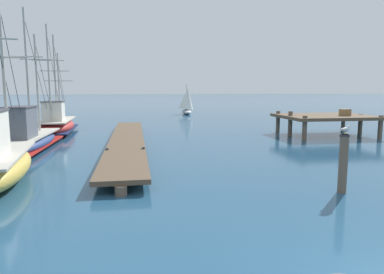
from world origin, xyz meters
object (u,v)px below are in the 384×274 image
object	(u,v)px
fishing_boat_1	(28,138)
mooring_piling	(343,162)
perched_seagull	(345,129)
fishing_boat_0	(56,124)
distant_sailboat	(187,101)

from	to	relation	value
fishing_boat_1	mooring_piling	world-z (taller)	fishing_boat_1
fishing_boat_1	perched_seagull	world-z (taller)	fishing_boat_1
fishing_boat_1	perched_seagull	bearing A→B (deg)	-39.16
fishing_boat_0	distant_sailboat	xyz separation A→B (m)	(11.97, 16.90, 0.89)
mooring_piling	distant_sailboat	size ratio (longest dim) A/B	0.49
fishing_boat_0	distant_sailboat	world-z (taller)	fishing_boat_0
fishing_boat_0	mooring_piling	size ratio (longest dim) A/B	4.22
fishing_boat_1	perched_seagull	size ratio (longest dim) A/B	22.60
mooring_piling	distant_sailboat	distance (m)	33.36
fishing_boat_1	mooring_piling	distance (m)	14.89
mooring_piling	perched_seagull	bearing A→B (deg)	-169.67
fishing_boat_1	distant_sailboat	world-z (taller)	fishing_boat_1
fishing_boat_1	mooring_piling	bearing A→B (deg)	-39.14
perched_seagull	distant_sailboat	size ratio (longest dim) A/B	0.10
fishing_boat_1	perched_seagull	distance (m)	14.94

